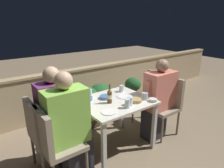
{
  "coord_description": "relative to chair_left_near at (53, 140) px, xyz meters",
  "views": [
    {
      "loc": [
        -1.52,
        -1.99,
        1.8
      ],
      "look_at": [
        0.0,
        0.06,
        0.95
      ],
      "focal_mm": 32.0,
      "sensor_mm": 36.0,
      "label": 1
    }
  ],
  "objects": [
    {
      "name": "plate_1",
      "position": [
        0.66,
        -0.1,
        0.18
      ],
      "size": [
        0.19,
        0.19,
        0.01
      ],
      "color": "white",
      "rests_on": "dining_table"
    },
    {
      "name": "bowl_1",
      "position": [
        0.88,
        0.28,
        0.2
      ],
      "size": [
        0.16,
        0.16,
        0.04
      ],
      "color": "#4C709E",
      "rests_on": "dining_table"
    },
    {
      "name": "glass_cup_5",
      "position": [
        0.92,
        -0.14,
        0.23
      ],
      "size": [
        0.07,
        0.07,
        0.12
      ],
      "color": "silver",
      "rests_on": "dining_table"
    },
    {
      "name": "potted_plant",
      "position": [
        2.01,
        0.95,
        -0.14
      ],
      "size": [
        0.32,
        0.32,
        0.68
      ],
      "color": "#B2A899",
      "rests_on": "ground_plane"
    },
    {
      "name": "person_coral_top",
      "position": [
        1.64,
        -0.02,
        0.06
      ],
      "size": [
        0.52,
        0.26,
        1.24
      ],
      "color": "#282833",
      "rests_on": "ground_plane"
    },
    {
      "name": "chair_right_far",
      "position": [
        1.91,
        0.31,
        0.0
      ],
      "size": [
        0.45,
        0.44,
        0.93
      ],
      "color": "gray",
      "rests_on": "ground_plane"
    },
    {
      "name": "bowl_2",
      "position": [
        1.14,
        -0.06,
        0.2
      ],
      "size": [
        0.16,
        0.16,
        0.05
      ],
      "color": "tan",
      "rests_on": "dining_table"
    },
    {
      "name": "chair_left_near",
      "position": [
        0.0,
        0.0,
        0.0
      ],
      "size": [
        0.45,
        0.44,
        0.93
      ],
      "color": "gray",
      "rests_on": "ground_plane"
    },
    {
      "name": "bowl_3",
      "position": [
        1.33,
        -0.19,
        0.2
      ],
      "size": [
        0.11,
        0.11,
        0.04
      ],
      "color": "beige",
      "rests_on": "dining_table"
    },
    {
      "name": "dining_table",
      "position": [
        0.94,
        0.14,
        0.07
      ],
      "size": [
        0.96,
        0.82,
        0.73
      ],
      "color": "silver",
      "rests_on": "ground_plane"
    },
    {
      "name": "glass_cup_0",
      "position": [
        1.29,
        -0.08,
        0.22
      ],
      "size": [
        0.08,
        0.08,
        0.1
      ],
      "color": "silver",
      "rests_on": "dining_table"
    },
    {
      "name": "person_green_blouse",
      "position": [
        0.2,
        -0.0,
        0.09
      ],
      "size": [
        0.52,
        0.26,
        1.29
      ],
      "color": "#282833",
      "rests_on": "ground_plane"
    },
    {
      "name": "parapet_wall",
      "position": [
        0.94,
        1.56,
        -0.12
      ],
      "size": [
        9.0,
        0.18,
        0.87
      ],
      "color": "tan",
      "rests_on": "ground_plane"
    },
    {
      "name": "glass_cup_4",
      "position": [
        1.23,
        0.35,
        0.22
      ],
      "size": [
        0.07,
        0.07,
        0.1
      ],
      "color": "silver",
      "rests_on": "dining_table"
    },
    {
      "name": "chair_left_far",
      "position": [
        -0.02,
        0.28,
        0.0
      ],
      "size": [
        0.45,
        0.44,
        0.93
      ],
      "color": "gray",
      "rests_on": "ground_plane"
    },
    {
      "name": "bowl_0",
      "position": [
        0.65,
        0.38,
        0.2
      ],
      "size": [
        0.14,
        0.14,
        0.04
      ],
      "color": "#4C709E",
      "rests_on": "dining_table"
    },
    {
      "name": "beer_bottle",
      "position": [
        0.83,
        0.12,
        0.27
      ],
      "size": [
        0.06,
        0.06,
        0.26
      ],
      "color": "brown",
      "rests_on": "dining_table"
    },
    {
      "name": "glass_cup_2",
      "position": [
        1.01,
        -0.09,
        0.23
      ],
      "size": [
        0.07,
        0.07,
        0.1
      ],
      "color": "silver",
      "rests_on": "dining_table"
    },
    {
      "name": "planter_hedge",
      "position": [
        0.93,
        0.92,
        -0.17
      ],
      "size": [
        1.05,
        0.47,
        0.7
      ],
      "color": "brown",
      "rests_on": "ground_plane"
    },
    {
      "name": "person_purple_stripe",
      "position": [
        0.18,
        0.28,
        0.09
      ],
      "size": [
        0.48,
        0.26,
        1.29
      ],
      "color": "#282833",
      "rests_on": "ground_plane"
    },
    {
      "name": "glass_cup_1",
      "position": [
        0.74,
        0.47,
        0.22
      ],
      "size": [
        0.08,
        0.08,
        0.1
      ],
      "color": "silver",
      "rests_on": "dining_table"
    },
    {
      "name": "glass_cup_3",
      "position": [
        0.55,
        0.22,
        0.21
      ],
      "size": [
        0.08,
        0.08,
        0.08
      ],
      "color": "silver",
      "rests_on": "dining_table"
    },
    {
      "name": "ground_plane",
      "position": [
        0.94,
        0.14,
        -0.56
      ],
      "size": [
        16.0,
        16.0,
        0.0
      ],
      "primitive_type": "plane",
      "color": "#847056"
    },
    {
      "name": "chair_right_near",
      "position": [
        1.85,
        -0.02,
        0.0
      ],
      "size": [
        0.45,
        0.44,
        0.93
      ],
      "color": "gray",
      "rests_on": "ground_plane"
    },
    {
      "name": "plate_0",
      "position": [
        1.14,
        0.17,
        0.18
      ],
      "size": [
        0.23,
        0.23,
        0.01
      ],
      "color": "white",
      "rests_on": "dining_table"
    }
  ]
}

